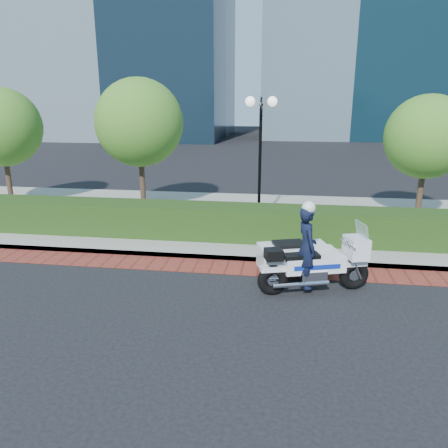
# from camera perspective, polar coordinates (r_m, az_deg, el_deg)

# --- Properties ---
(ground) EXTENTS (120.00, 120.00, 0.00)m
(ground) POSITION_cam_1_polar(r_m,az_deg,el_deg) (10.31, -3.11, -8.63)
(ground) COLOR black
(ground) RESTS_ON ground
(brick_strip) EXTENTS (60.00, 1.00, 0.01)m
(brick_strip) POSITION_cam_1_polar(r_m,az_deg,el_deg) (11.66, -1.67, -5.55)
(brick_strip) COLOR maroon
(brick_strip) RESTS_ON ground
(sidewalk) EXTENTS (60.00, 8.00, 0.15)m
(sidewalk) POSITION_cam_1_polar(r_m,az_deg,el_deg) (15.86, 1.11, 0.67)
(sidewalk) COLOR gray
(sidewalk) RESTS_ON ground
(hedge_main) EXTENTS (18.00, 1.20, 1.00)m
(hedge_main) POSITION_cam_1_polar(r_m,az_deg,el_deg) (13.41, -0.16, 0.31)
(hedge_main) COLOR black
(hedge_main) RESTS_ON sidewalk
(lamppost) EXTENTS (1.02, 0.70, 4.21)m
(lamppost) POSITION_cam_1_polar(r_m,az_deg,el_deg) (14.45, 4.77, 10.74)
(lamppost) COLOR black
(lamppost) RESTS_ON sidewalk
(tree_a) EXTENTS (3.00, 3.00, 4.58)m
(tree_a) POSITION_cam_1_polar(r_m,az_deg,el_deg) (19.10, -27.07, 11.19)
(tree_a) COLOR #332319
(tree_a) RESTS_ON sidewalk
(tree_b) EXTENTS (3.20, 3.20, 4.89)m
(tree_b) POSITION_cam_1_polar(r_m,az_deg,el_deg) (16.59, -11.00, 12.85)
(tree_b) COLOR #332319
(tree_b) RESTS_ON sidewalk
(tree_c) EXTENTS (2.80, 2.80, 4.30)m
(tree_c) POSITION_cam_1_polar(r_m,az_deg,el_deg) (16.38, 25.00, 10.26)
(tree_c) COLOR #332319
(tree_c) RESTS_ON sidewalk
(police_motorcycle) EXTENTS (2.69, 1.95, 2.16)m
(police_motorcycle) POSITION_cam_1_polar(r_m,az_deg,el_deg) (10.45, 10.49, -4.15)
(police_motorcycle) COLOR black
(police_motorcycle) RESTS_ON ground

